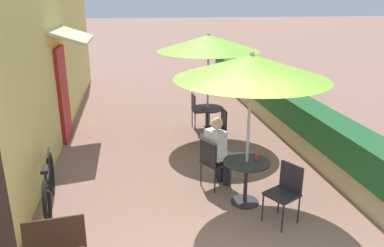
# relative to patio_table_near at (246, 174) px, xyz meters

# --- Properties ---
(cafe_facade_wall) EXTENTS (0.98, 12.05, 4.20)m
(cafe_facade_wall) POSITION_rel_patio_table_near_xyz_m (-3.36, 3.98, 1.59)
(cafe_facade_wall) COLOR #E0CC6B
(cafe_facade_wall) RESTS_ON ground_plane
(planter_hedge) EXTENTS (0.60, 11.05, 1.01)m
(planter_hedge) POSITION_rel_patio_table_near_xyz_m (1.93, 4.01, 0.03)
(planter_hedge) COLOR tan
(planter_hedge) RESTS_ON ground_plane
(patio_table_near) EXTENTS (0.73, 0.73, 0.72)m
(patio_table_near) POSITION_rel_patio_table_near_xyz_m (0.00, 0.00, 0.00)
(patio_table_near) COLOR #28282D
(patio_table_near) RESTS_ON ground_plane
(patio_umbrella_near) EXTENTS (2.24, 2.24, 2.40)m
(patio_umbrella_near) POSITION_rel_patio_table_near_xyz_m (-0.00, 0.00, 1.67)
(patio_umbrella_near) COLOR #B7B7BC
(patio_umbrella_near) RESTS_ON ground_plane
(cafe_chair_near_left) EXTENTS (0.54, 0.54, 0.87)m
(cafe_chair_near_left) POSITION_rel_patio_table_near_xyz_m (-0.41, 0.58, 0.01)
(cafe_chair_near_left) COLOR #232328
(cafe_chair_near_left) RESTS_ON ground_plane
(seated_patron_near_left) EXTENTS (0.50, 0.47, 1.25)m
(seated_patron_near_left) POSITION_rel_patio_table_near_xyz_m (-0.31, 0.63, 0.18)
(seated_patron_near_left) COLOR #23232D
(seated_patron_near_left) RESTS_ON ground_plane
(cafe_chair_near_right) EXTENTS (0.54, 0.54, 0.87)m
(cafe_chair_near_right) POSITION_rel_patio_table_near_xyz_m (0.41, -0.58, 0.01)
(cafe_chair_near_right) COLOR #232328
(cafe_chair_near_right) RESTS_ON ground_plane
(coffee_cup_near) EXTENTS (0.07, 0.07, 0.09)m
(coffee_cup_near) POSITION_rel_patio_table_near_xyz_m (0.17, 0.04, 0.26)
(coffee_cup_near) COLOR #B73D3D
(coffee_cup_near) RESTS_ON patio_table_near
(patio_table_mid) EXTENTS (0.73, 0.73, 0.72)m
(patio_table_mid) POSITION_rel_patio_table_near_xyz_m (0.01, 2.99, 0.00)
(patio_table_mid) COLOR #28282D
(patio_table_mid) RESTS_ON ground_plane
(patio_umbrella_mid) EXTENTS (2.24, 2.24, 2.40)m
(patio_umbrella_mid) POSITION_rel_patio_table_near_xyz_m (0.01, 2.99, 1.67)
(patio_umbrella_mid) COLOR #B7B7BC
(patio_umbrella_mid) RESTS_ON ground_plane
(cafe_chair_mid_left) EXTENTS (0.41, 0.41, 0.87)m
(cafe_chair_mid_left) POSITION_rel_patio_table_near_xyz_m (-0.09, 3.69, 0.01)
(cafe_chair_mid_left) COLOR #232328
(cafe_chair_mid_left) RESTS_ON ground_plane
(cafe_chair_mid_right) EXTENTS (0.41, 0.41, 0.87)m
(cafe_chair_mid_right) POSITION_rel_patio_table_near_xyz_m (0.11, 2.29, 0.01)
(cafe_chair_mid_right) COLOR #232328
(cafe_chair_mid_right) RESTS_ON ground_plane
(coffee_cup_mid) EXTENTS (0.07, 0.07, 0.09)m
(coffee_cup_mid) POSITION_rel_patio_table_near_xyz_m (-0.12, 2.87, 0.26)
(coffee_cup_mid) COLOR #B73D3D
(coffee_cup_mid) RESTS_ON patio_table_mid
(bicycle_leaning) EXTENTS (0.29, 1.72, 0.80)m
(bicycle_leaning) POSITION_rel_patio_table_near_xyz_m (-3.02, 0.35, -0.13)
(bicycle_leaning) COLOR black
(bicycle_leaning) RESTS_ON ground_plane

